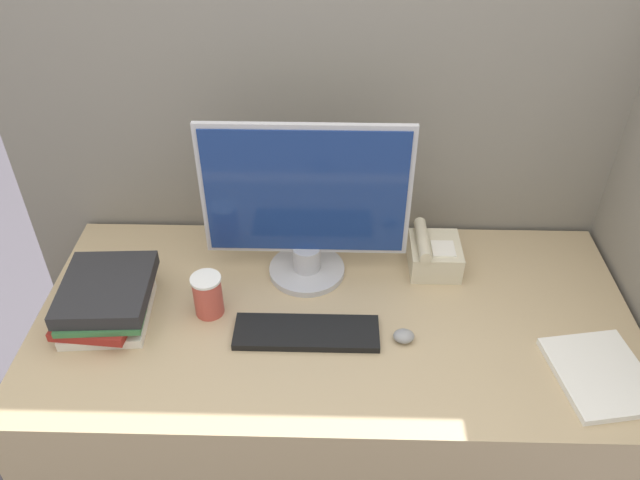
% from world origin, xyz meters
% --- Properties ---
extents(cubicle_panel_rear, '(2.08, 0.04, 1.72)m').
position_xyz_m(cubicle_panel_rear, '(0.00, 0.86, 0.86)').
color(cubicle_panel_rear, gray).
rests_on(cubicle_panel_rear, ground_plane).
extents(desk, '(1.68, 0.82, 0.77)m').
position_xyz_m(desk, '(0.00, 0.41, 0.39)').
color(desk, tan).
rests_on(desk, ground_plane).
extents(monitor, '(0.59, 0.23, 0.50)m').
position_xyz_m(monitor, '(-0.09, 0.59, 1.00)').
color(monitor, '#B7B7BC').
rests_on(monitor, desk).
extents(keyboard, '(0.39, 0.12, 0.02)m').
position_xyz_m(keyboard, '(-0.08, 0.32, 0.78)').
color(keyboard, black).
rests_on(keyboard, desk).
extents(mouse, '(0.06, 0.05, 0.03)m').
position_xyz_m(mouse, '(0.19, 0.31, 0.79)').
color(mouse, gray).
rests_on(mouse, desk).
extents(coffee_cup, '(0.09, 0.09, 0.13)m').
position_xyz_m(coffee_cup, '(-0.36, 0.41, 0.83)').
color(coffee_cup, '#BF4C3F').
rests_on(coffee_cup, desk).
extents(book_stack, '(0.25, 0.30, 0.11)m').
position_xyz_m(book_stack, '(-0.63, 0.39, 0.83)').
color(book_stack, silver).
rests_on(book_stack, desk).
extents(desk_telephone, '(0.15, 0.18, 0.12)m').
position_xyz_m(desk_telephone, '(0.30, 0.62, 0.82)').
color(desk_telephone, beige).
rests_on(desk_telephone, desk).
extents(paper_pile, '(0.27, 0.30, 0.02)m').
position_xyz_m(paper_pile, '(0.68, 0.20, 0.78)').
color(paper_pile, white).
rests_on(paper_pile, desk).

